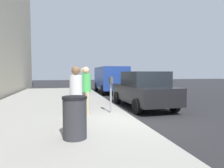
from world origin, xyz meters
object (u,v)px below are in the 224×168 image
(parking_meter, at_px, (111,87))
(parked_van_far, at_px, (110,78))
(pedestrian_bystander, at_px, (76,90))
(parking_officer, at_px, (84,85))
(pedestrian_at_meter, at_px, (86,86))
(trash_bin, at_px, (75,117))
(parked_sedan_near, at_px, (143,89))

(parking_meter, bearing_deg, parked_van_far, -12.58)
(pedestrian_bystander, height_order, parking_officer, parking_officer)
(pedestrian_at_meter, xyz_separation_m, pedestrian_bystander, (-1.29, 0.43, -0.02))
(pedestrian_at_meter, bearing_deg, parked_van_far, 60.38)
(parking_meter, xyz_separation_m, pedestrian_at_meter, (-0.06, 0.98, 0.04))
(parking_meter, height_order, parked_van_far, parked_van_far)
(pedestrian_at_meter, height_order, parking_officer, pedestrian_at_meter)
(parking_meter, distance_m, parking_officer, 1.38)
(parking_officer, height_order, parked_van_far, parked_van_far)
(parked_van_far, xyz_separation_m, trash_bin, (-11.54, 3.47, -0.60))
(pedestrian_bystander, relative_size, parking_officer, 0.99)
(parked_van_far, bearing_deg, parked_sedan_near, -179.99)
(pedestrian_at_meter, relative_size, trash_bin, 1.77)
(pedestrian_at_meter, distance_m, trash_bin, 2.77)
(pedestrian_at_meter, height_order, parked_van_far, parked_van_far)
(pedestrian_bystander, relative_size, parked_van_far, 0.34)
(parking_meter, distance_m, pedestrian_at_meter, 0.98)
(pedestrian_at_meter, distance_m, pedestrian_bystander, 1.36)
(parking_meter, distance_m, pedestrian_bystander, 1.95)
(parked_sedan_near, bearing_deg, pedestrian_at_meter, 118.22)
(parking_meter, distance_m, trash_bin, 3.15)
(pedestrian_at_meter, relative_size, parked_sedan_near, 0.40)
(pedestrian_bystander, bearing_deg, parked_van_far, 22.76)
(pedestrian_at_meter, bearing_deg, parked_sedan_near, 16.97)
(parking_officer, xyz_separation_m, parked_van_far, (7.82, -2.92, 0.05))
(parked_van_far, bearing_deg, parking_officer, 159.51)
(trash_bin, bearing_deg, parking_officer, -8.44)
(pedestrian_bystander, bearing_deg, parking_officer, 30.25)
(parking_officer, distance_m, trash_bin, 3.79)
(parking_officer, height_order, trash_bin, parking_officer)
(parking_meter, height_order, pedestrian_at_meter, pedestrian_at_meter)
(parking_meter, height_order, parking_officer, parking_officer)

